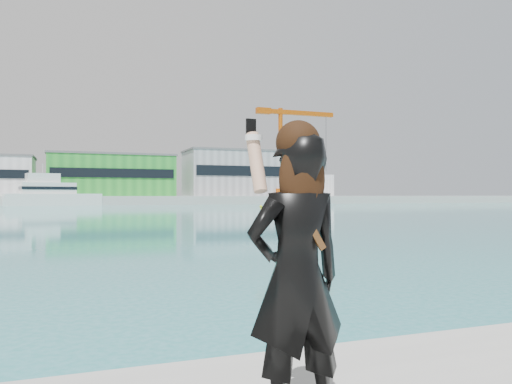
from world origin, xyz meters
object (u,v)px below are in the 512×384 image
dock_crane (285,148)px  buoy_near (261,207)px  motor_yacht (51,194)px  woman (296,269)px

dock_crane → buoy_near: 49.46m
motor_yacht → woman: size_ratio=10.61×
dock_crane → motor_yacht: (-58.84, -11.87, -12.58)m
motor_yacht → buoy_near: motor_yacht is taller
dock_crane → woman: size_ratio=12.94×
motor_yacht → woman: bearing=-100.4°
motor_yacht → buoy_near: size_ratio=39.37×
dock_crane → buoy_near: size_ratio=48.00×
woman → dock_crane: bearing=-117.6°
buoy_near → woman: (-30.80, -81.11, 1.74)m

